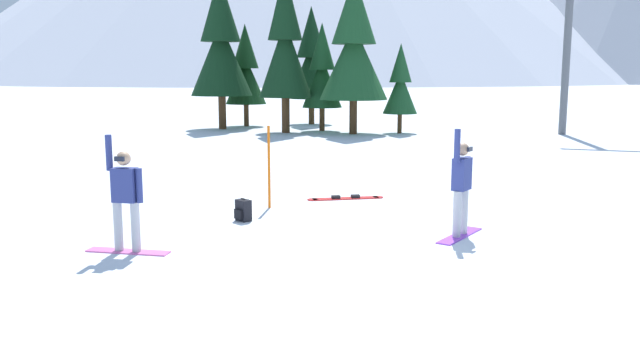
{
  "coord_description": "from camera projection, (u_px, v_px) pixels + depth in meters",
  "views": [
    {
      "loc": [
        3.36,
        -10.49,
        3.04
      ],
      "look_at": [
        -0.75,
        1.22,
        1.0
      ],
      "focal_mm": 37.19,
      "sensor_mm": 36.0,
      "label": 1
    }
  ],
  "objects": [
    {
      "name": "ground_plane",
      "position": [
        338.0,
        251.0,
        11.36
      ],
      "size": [
        800.0,
        800.0,
        0.0
      ],
      "primitive_type": "plane",
      "color": "silver"
    },
    {
      "name": "snowboarder_foreground",
      "position": [
        125.0,
        197.0,
        11.12
      ],
      "size": [
        1.48,
        0.47,
        2.0
      ],
      "color": "pink",
      "rests_on": "ground_plane"
    },
    {
      "name": "snowboarder_midground",
      "position": [
        461.0,
        186.0,
        12.2
      ],
      "size": [
        0.67,
        1.54,
        2.03
      ],
      "color": "#993FD8",
      "rests_on": "ground_plane"
    },
    {
      "name": "loose_snowboard_far_spare",
      "position": [
        346.0,
        198.0,
        15.96
      ],
      "size": [
        1.74,
        1.17,
        0.09
      ],
      "color": "red",
      "rests_on": "ground_plane"
    },
    {
      "name": "backpack_black",
      "position": [
        243.0,
        211.0,
        13.59
      ],
      "size": [
        0.38,
        0.36,
        0.47
      ],
      "color": "black",
      "rests_on": "ground_plane"
    },
    {
      "name": "trail_marker_pole",
      "position": [
        269.0,
        167.0,
        14.78
      ],
      "size": [
        0.06,
        0.06,
        1.85
      ],
      "primitive_type": "cylinder",
      "color": "orange",
      "rests_on": "ground_plane"
    },
    {
      "name": "pine_tree_tall",
      "position": [
        311.0,
        60.0,
        37.88
      ],
      "size": [
        2.6,
        2.6,
        6.7
      ],
      "color": "#472D19",
      "rests_on": "ground_plane"
    },
    {
      "name": "pine_tree_slender",
      "position": [
        322.0,
        72.0,
        33.66
      ],
      "size": [
        2.04,
        2.04,
        5.47
      ],
      "color": "#472D19",
      "rests_on": "ground_plane"
    },
    {
      "name": "pine_tree_short",
      "position": [
        285.0,
        44.0,
        32.47
      ],
      "size": [
        2.62,
        2.62,
        7.99
      ],
      "color": "#472D19",
      "rests_on": "ground_plane"
    },
    {
      "name": "pine_tree_twin",
      "position": [
        246.0,
        71.0,
        36.6
      ],
      "size": [
        2.25,
        2.25,
        5.62
      ],
      "color": "#472D19",
      "rests_on": "ground_plane"
    },
    {
      "name": "pine_tree_broad",
      "position": [
        221.0,
        45.0,
        34.55
      ],
      "size": [
        3.22,
        3.22,
        8.03
      ],
      "color": "#472D19",
      "rests_on": "ground_plane"
    },
    {
      "name": "pine_tree_leaning",
      "position": [
        400.0,
        84.0,
        32.52
      ],
      "size": [
        1.7,
        1.7,
        4.4
      ],
      "color": "#472D19",
      "rests_on": "ground_plane"
    },
    {
      "name": "pine_tree_young",
      "position": [
        354.0,
        48.0,
        31.81
      ],
      "size": [
        3.31,
        3.31,
        7.61
      ],
      "color": "#472D19",
      "rests_on": "ground_plane"
    },
    {
      "name": "ski_lift_tower",
      "position": [
        570.0,
        5.0,
        31.27
      ],
      "size": [
        3.2,
        0.36,
        10.87
      ],
      "color": "#595B60",
      "rests_on": "ground_plane"
    },
    {
      "name": "peak_east_ridge",
      "position": [
        416.0,
        0.0,
        202.04
      ],
      "size": [
        111.85,
        111.85,
        46.93
      ],
      "color": "#9EA3B2",
      "rests_on": "ground_plane"
    }
  ]
}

